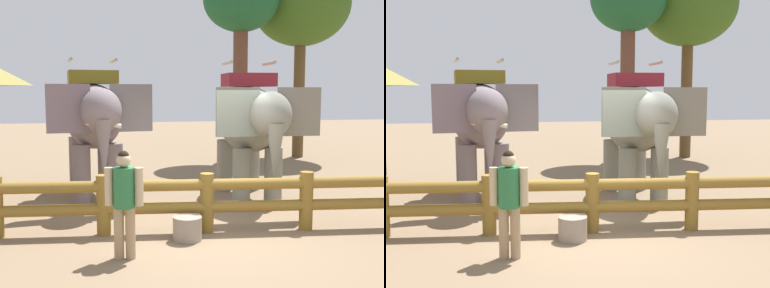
{
  "view_description": "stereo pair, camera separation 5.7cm",
  "coord_description": "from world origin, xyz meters",
  "views": [
    {
      "loc": [
        -1.66,
        -7.6,
        2.48
      ],
      "look_at": [
        0.0,
        1.76,
        1.4
      ],
      "focal_mm": 43.71,
      "sensor_mm": 36.0,
      "label": 1
    },
    {
      "loc": [
        -1.61,
        -7.61,
        2.48
      ],
      "look_at": [
        0.0,
        1.76,
        1.4
      ],
      "focal_mm": 43.71,
      "sensor_mm": 36.0,
      "label": 2
    }
  ],
  "objects": [
    {
      "name": "tourist_woman_in_black",
      "position": [
        -1.47,
        -0.81,
        0.94
      ],
      "size": [
        0.56,
        0.37,
        1.62
      ],
      "color": "tan",
      "rests_on": "ground"
    },
    {
      "name": "ground_plane",
      "position": [
        0.0,
        0.0,
        0.0
      ],
      "size": [
        60.0,
        60.0,
        0.0
      ],
      "primitive_type": "plane",
      "color": "#7E664C"
    },
    {
      "name": "tree_back_center",
      "position": [
        5.34,
        8.98,
        5.56
      ],
      "size": [
        3.54,
        3.54,
        7.13
      ],
      "color": "brown",
      "rests_on": "ground"
    },
    {
      "name": "log_fence",
      "position": [
        0.0,
        0.26,
        0.61
      ],
      "size": [
        7.4,
        0.85,
        1.05
      ],
      "color": "olive",
      "rests_on": "ground"
    },
    {
      "name": "elephant_near_left",
      "position": [
        -2.0,
        3.53,
        1.82
      ],
      "size": [
        2.15,
        3.82,
        3.24
      ],
      "color": "slate",
      "rests_on": "ground"
    },
    {
      "name": "tree_far_left",
      "position": [
        2.85,
        8.22,
        5.36
      ],
      "size": [
        2.61,
        2.61,
        6.71
      ],
      "color": "brown",
      "rests_on": "ground"
    },
    {
      "name": "feed_bucket",
      "position": [
        -0.41,
        -0.12,
        0.2
      ],
      "size": [
        0.49,
        0.49,
        0.4
      ],
      "color": "gray",
      "rests_on": "ground"
    },
    {
      "name": "elephant_center",
      "position": [
        1.47,
        2.49,
        1.77
      ],
      "size": [
        2.09,
        3.66,
        3.15
      ],
      "color": "gray",
      "rests_on": "ground"
    }
  ]
}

